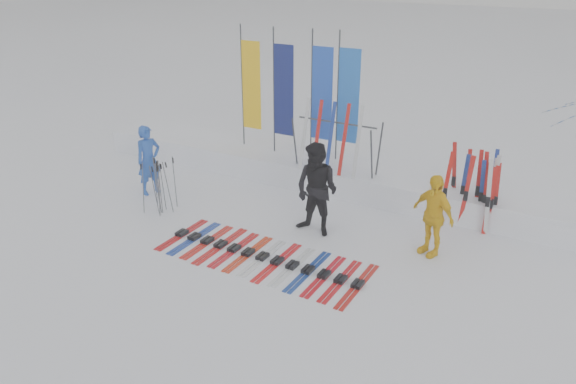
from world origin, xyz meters
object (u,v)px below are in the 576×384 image
Objects in this scene: person_black at (317,190)px; person_blue at (149,160)px; ski_row at (263,257)px; ski_rack at (336,139)px; person_yellow at (433,215)px.

person_blue is at bearing -172.71° from person_black.
ski_rack is (-0.20, 3.67, 1.35)m from ski_row.
person_yellow reaches higher than ski_row.
person_blue is 1.03× the size of person_yellow.
person_yellow is 3.37m from ski_row.
person_blue is at bearing 161.14° from ski_row.
person_blue is 0.84× the size of ski_rack.
person_black is at bearing -69.49° from person_blue.
person_black is 1.19× the size of person_yellow.
person_black is 1.81m from ski_row.
ski_rack is (3.90, 2.26, 0.53)m from person_blue.
ski_row is (4.10, -1.40, -0.82)m from person_blue.
person_yellow is 3.51m from ski_rack.
ski_rack is at bearing 93.07° from ski_row.
ski_row is 3.91m from ski_rack.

